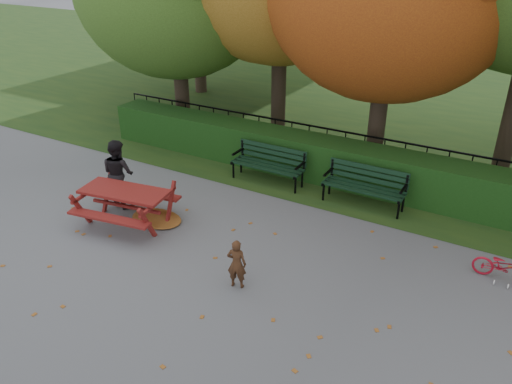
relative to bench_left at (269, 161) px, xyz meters
The scene contains 12 objects.
ground 3.96m from the bench_left, 70.65° to the right, with size 90.00×90.00×0.00m, color slate.
grass_strip 10.39m from the bench_left, 82.81° to the left, with size 90.00×90.00×0.00m, color #1B3715.
hedge 1.53m from the bench_left, 31.58° to the left, with size 13.00×0.90×1.00m, color black.
iron_fence 2.06m from the bench_left, 50.89° to the left, with size 14.00×0.04×1.02m.
bench_left is the anchor object (origin of this frame).
bench_right 2.40m from the bench_left, ahead, with size 1.80×0.57×0.88m.
picnic_table 3.62m from the bench_left, 115.45° to the right, with size 2.00×1.72×0.87m.
leaf_pile 3.12m from the bench_left, 111.39° to the right, with size 1.15×0.80×0.08m, color brown.
leaf_scatter 3.68m from the bench_left, 69.08° to the right, with size 9.00×5.70×0.01m, color brown, non-canonical shape.
child 4.21m from the bench_left, 68.66° to the right, with size 0.33×0.22×0.91m, color #432615.
adult 3.52m from the bench_left, 130.33° to the right, with size 0.73×0.57×1.51m, color black.
bicycle 5.63m from the bench_left, 15.19° to the right, with size 0.37×1.05×0.55m, color #B11023.
Camera 1 is at (3.96, -6.01, 5.26)m, focal length 35.00 mm.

